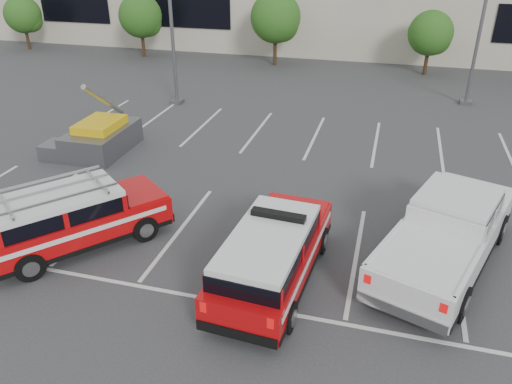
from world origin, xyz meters
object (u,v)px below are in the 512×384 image
at_px(fire_chief_suv, 272,258).
at_px(ladder_suv, 74,221).
at_px(light_pole_mid, 486,2).
at_px(utility_rig, 99,138).
at_px(tree_left, 142,17).
at_px(light_pole_left, 170,1).
at_px(tree_far_left, 24,16).
at_px(tree_mid_right, 432,35).
at_px(white_pickup, 446,239).
at_px(tree_mid_left, 277,19).

xyz_separation_m(fire_chief_suv, ladder_suv, (-5.94, 0.17, 0.04)).
bearing_deg(light_pole_mid, fire_chief_suv, -109.66).
bearing_deg(fire_chief_suv, utility_rig, 147.76).
bearing_deg(utility_rig, ladder_suv, -65.02).
bearing_deg(tree_left, light_pole_left, -55.48).
distance_m(tree_far_left, tree_mid_right, 30.00).
distance_m(white_pickup, utility_rig, 14.17).
distance_m(tree_mid_right, utility_rig, 21.90).
bearing_deg(tree_far_left, white_pickup, -35.92).
bearing_deg(ladder_suv, fire_chief_suv, 37.08).
height_order(tree_mid_left, light_pole_mid, light_pole_mid).
xyz_separation_m(tree_far_left, tree_mid_left, (20.00, 0.00, 0.54)).
height_order(tree_far_left, utility_rig, tree_far_left).
distance_m(fire_chief_suv, white_pickup, 4.82).
relative_size(light_pole_left, fire_chief_suv, 1.89).
bearing_deg(light_pole_mid, tree_mid_left, 153.08).
bearing_deg(utility_rig, tree_left, 109.85).
bearing_deg(tree_mid_right, light_pole_left, -142.50).
relative_size(light_pole_left, utility_rig, 2.82).
bearing_deg(tree_far_left, fire_chief_suv, -42.92).
distance_m(fire_chief_suv, utility_rig, 11.25).
distance_m(tree_left, ladder_suv, 25.57).
relative_size(light_pole_left, ladder_suv, 1.96).
xyz_separation_m(tree_left, utility_rig, (6.50, -17.13, -2.16)).
height_order(tree_mid_left, light_pole_left, light_pole_left).
height_order(tree_left, utility_rig, tree_left).
relative_size(tree_far_left, tree_mid_right, 1.00).
relative_size(light_pole_mid, fire_chief_suv, 1.89).
height_order(tree_left, white_pickup, tree_left).
bearing_deg(fire_chief_suv, tree_mid_left, 107.15).
relative_size(tree_mid_right, light_pole_left, 0.39).
distance_m(tree_mid_right, fire_chief_suv, 24.25).
height_order(fire_chief_suv, white_pickup, white_pickup).
xyz_separation_m(tree_mid_left, fire_chief_suv, (5.57, -23.78, -2.28)).
xyz_separation_m(tree_mid_left, utility_rig, (-3.50, -17.13, -2.43)).
bearing_deg(tree_left, tree_mid_left, 0.00).
bearing_deg(utility_rig, tree_mid_right, 50.85).
relative_size(tree_mid_left, utility_rig, 1.34).
xyz_separation_m(tree_far_left, white_pickup, (29.91, -21.67, -1.73)).
xyz_separation_m(white_pickup, utility_rig, (-13.42, 4.54, -0.17)).
height_order(tree_mid_left, tree_mid_right, tree_mid_left).
xyz_separation_m(tree_far_left, utility_rig, (16.50, -17.13, -1.90)).
relative_size(fire_chief_suv, white_pickup, 0.81).
height_order(ladder_suv, utility_rig, utility_rig).
height_order(light_pole_left, ladder_suv, light_pole_left).
bearing_deg(tree_left, tree_mid_right, -0.00).
bearing_deg(white_pickup, light_pole_mid, 102.47).
xyz_separation_m(tree_mid_left, light_pole_mid, (11.91, -6.05, 2.14)).
bearing_deg(tree_mid_left, tree_far_left, -180.00).
bearing_deg(ladder_suv, tree_far_left, 168.50).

